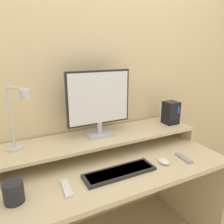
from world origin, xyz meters
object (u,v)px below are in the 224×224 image
Objects in this scene: mouse at (164,161)px; remote_control at (66,188)px; desk_lamp at (18,118)px; remote_secondary at (184,158)px; mug at (14,192)px; monitor at (99,101)px; keyboard at (120,172)px; router_dock at (171,113)px.

mouse reaches higher than remote_control.
desk_lamp reaches higher than mouse.
mug is at bearing 177.07° from remote_secondary.
monitor reaches higher than mug.
monitor is at bearing 29.06° from mug.
monitor is at bearing 3.43° from desk_lamp.
keyboard is 0.31m from mouse.
mouse is (0.29, -0.36, -0.34)m from monitor.
router_dock reaches higher than mug.
router_dock is 0.51m from mouse.
keyboard is at bearing 175.17° from remote_secondary.
mug is at bearing -150.94° from monitor.
router_dock is at bearing 44.71° from mouse.
monitor is 0.74m from mug.
remote_secondary is at bearing -4.83° from keyboard.
desk_lamp is 0.66m from keyboard.
router_dock is 0.42× the size of keyboard.
remote_control is (-0.34, -0.35, -0.35)m from monitor.
mug is (-1.03, 0.05, 0.04)m from remote_secondary.
mug is (-0.07, -0.30, -0.27)m from desk_lamp.
mouse is (0.80, -0.33, -0.31)m from desk_lamp.
router_dock is 1.27× the size of remote_secondary.
keyboard is at bearing 176.29° from mouse.
mouse is 0.62× the size of remote_secondary.
keyboard is 0.46m from remote_secondary.
keyboard is (-0.02, -0.34, -0.35)m from monitor.
remote_secondary is at bearing -40.85° from monitor.
monitor reaches higher than desk_lamp.
remote_control is (-0.32, -0.01, -0.00)m from keyboard.
router_dock is (1.14, 0.00, -0.12)m from desk_lamp.
mouse is at bearing -51.70° from monitor.
mug is at bearing 177.80° from mouse.
remote_control is at bearing -178.62° from keyboard.
remote_control and remote_secondary have the same top height.
monitor is 1.04× the size of keyboard.
mouse reaches higher than keyboard.
desk_lamp is 0.92m from mouse.
keyboard is (0.49, -0.31, -0.31)m from desk_lamp.
remote_secondary is 1.03m from mug.
monitor reaches higher than router_dock.
monitor is at bearing 45.47° from remote_control.
monitor is 0.64m from router_dock.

